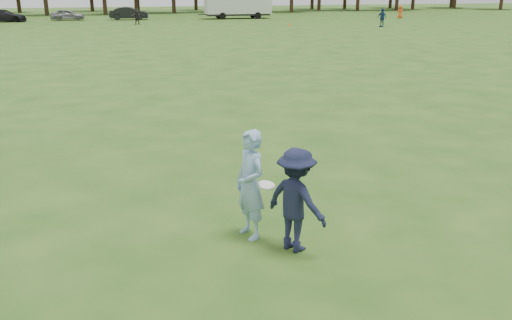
% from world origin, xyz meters
% --- Properties ---
extents(ground, '(200.00, 200.00, 0.00)m').
position_xyz_m(ground, '(0.00, 0.00, 0.00)').
color(ground, '#224A15').
rests_on(ground, ground).
extents(thrower, '(0.61, 0.76, 1.83)m').
position_xyz_m(thrower, '(0.10, -0.22, 0.92)').
color(thrower, '#83A9CB').
rests_on(thrower, ground).
extents(defender, '(1.10, 1.24, 1.67)m').
position_xyz_m(defender, '(0.66, -0.85, 0.84)').
color(defender, '#181C35').
rests_on(defender, ground).
extents(player_far_b, '(0.85, 1.12, 1.77)m').
position_xyz_m(player_far_b, '(24.59, 41.69, 0.89)').
color(player_far_b, navy).
rests_on(player_far_b, ground).
extents(player_far_c, '(0.84, 0.64, 1.56)m').
position_xyz_m(player_far_c, '(33.71, 54.19, 0.78)').
color(player_far_c, '#E5501A').
rests_on(player_far_c, ground).
extents(player_far_d, '(1.59, 1.07, 1.65)m').
position_xyz_m(player_far_d, '(1.48, 51.61, 0.82)').
color(player_far_d, '#282828').
rests_on(player_far_d, ground).
extents(car_d, '(4.87, 2.40, 1.36)m').
position_xyz_m(car_d, '(-12.66, 59.42, 0.68)').
color(car_d, black).
rests_on(car_d, ground).
extents(car_e, '(3.85, 1.59, 1.31)m').
position_xyz_m(car_e, '(-5.96, 60.56, 0.65)').
color(car_e, slate).
rests_on(car_e, ground).
extents(car_f, '(4.65, 2.07, 1.48)m').
position_xyz_m(car_f, '(1.03, 59.91, 0.74)').
color(car_f, black).
rests_on(car_f, ground).
extents(field_cone, '(0.28, 0.28, 0.30)m').
position_xyz_m(field_cone, '(16.29, 45.53, 0.15)').
color(field_cone, '#E84D0C').
rests_on(field_cone, ground).
extents(disc_in_play, '(0.29, 0.29, 0.09)m').
position_xyz_m(disc_in_play, '(0.30, -0.47, 0.98)').
color(disc_in_play, white).
rests_on(disc_in_play, ground).
extents(cargo_trailer, '(9.00, 2.75, 3.20)m').
position_xyz_m(cargo_trailer, '(14.08, 58.84, 1.78)').
color(cargo_trailer, silver).
rests_on(cargo_trailer, ground).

